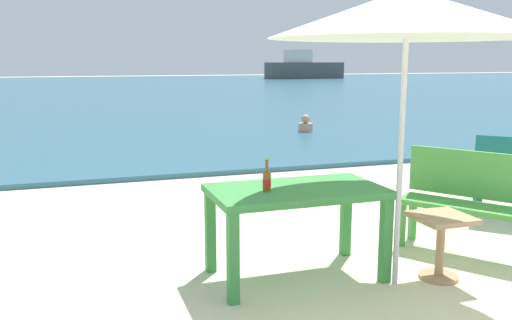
{
  "coord_description": "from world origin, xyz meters",
  "views": [
    {
      "loc": [
        -2.48,
        -3.21,
        1.79
      ],
      "look_at": [
        -0.38,
        3.0,
        0.6
      ],
      "focal_mm": 39.14,
      "sensor_mm": 36.0,
      "label": 1
    }
  ],
  "objects_px": {
    "boat_sailboat": "(303,68)",
    "beer_bottle_amber": "(267,180)",
    "picnic_table_green": "(296,201)",
    "side_table_wood": "(441,237)",
    "patio_umbrella": "(407,14)",
    "bench_green_right": "(469,196)",
    "swimmer_person": "(306,125)"
  },
  "relations": [
    {
      "from": "bench_green_right",
      "to": "boat_sailboat",
      "type": "height_order",
      "value": "boat_sailboat"
    },
    {
      "from": "patio_umbrella",
      "to": "boat_sailboat",
      "type": "distance_m",
      "value": 46.62
    },
    {
      "from": "side_table_wood",
      "to": "swimmer_person",
      "type": "relative_size",
      "value": 1.32
    },
    {
      "from": "picnic_table_green",
      "to": "side_table_wood",
      "type": "height_order",
      "value": "picnic_table_green"
    },
    {
      "from": "beer_bottle_amber",
      "to": "swimmer_person",
      "type": "relative_size",
      "value": 0.65
    },
    {
      "from": "swimmer_person",
      "to": "boat_sailboat",
      "type": "relative_size",
      "value": 0.06
    },
    {
      "from": "picnic_table_green",
      "to": "bench_green_right",
      "type": "relative_size",
      "value": 1.17
    },
    {
      "from": "picnic_table_green",
      "to": "beer_bottle_amber",
      "type": "distance_m",
      "value": 0.34
    },
    {
      "from": "patio_umbrella",
      "to": "bench_green_right",
      "type": "distance_m",
      "value": 1.94
    },
    {
      "from": "patio_umbrella",
      "to": "boat_sailboat",
      "type": "height_order",
      "value": "boat_sailboat"
    },
    {
      "from": "boat_sailboat",
      "to": "patio_umbrella",
      "type": "bearing_deg",
      "value": -112.58
    },
    {
      "from": "patio_umbrella",
      "to": "side_table_wood",
      "type": "xyz_separation_m",
      "value": [
        0.4,
        -0.03,
        -1.76
      ]
    },
    {
      "from": "picnic_table_green",
      "to": "side_table_wood",
      "type": "relative_size",
      "value": 2.59
    },
    {
      "from": "boat_sailboat",
      "to": "beer_bottle_amber",
      "type": "bearing_deg",
      "value": -113.86
    },
    {
      "from": "swimmer_person",
      "to": "boat_sailboat",
      "type": "height_order",
      "value": "boat_sailboat"
    },
    {
      "from": "side_table_wood",
      "to": "bench_green_right",
      "type": "relative_size",
      "value": 0.45
    },
    {
      "from": "beer_bottle_amber",
      "to": "patio_umbrella",
      "type": "xyz_separation_m",
      "value": [
        0.98,
        -0.35,
        1.26
      ]
    },
    {
      "from": "bench_green_right",
      "to": "beer_bottle_amber",
      "type": "bearing_deg",
      "value": -177.56
    },
    {
      "from": "boat_sailboat",
      "to": "side_table_wood",
      "type": "bearing_deg",
      "value": -112.11
    },
    {
      "from": "beer_bottle_amber",
      "to": "patio_umbrella",
      "type": "height_order",
      "value": "patio_umbrella"
    },
    {
      "from": "picnic_table_green",
      "to": "side_table_wood",
      "type": "bearing_deg",
      "value": -20.91
    },
    {
      "from": "side_table_wood",
      "to": "boat_sailboat",
      "type": "xyz_separation_m",
      "value": [
        17.49,
        43.06,
        0.64
      ]
    },
    {
      "from": "picnic_table_green",
      "to": "side_table_wood",
      "type": "distance_m",
      "value": 1.22
    },
    {
      "from": "picnic_table_green",
      "to": "boat_sailboat",
      "type": "relative_size",
      "value": 0.2
    },
    {
      "from": "picnic_table_green",
      "to": "swimmer_person",
      "type": "bearing_deg",
      "value": 65.74
    },
    {
      "from": "picnic_table_green",
      "to": "bench_green_right",
      "type": "bearing_deg",
      "value": 1.47
    },
    {
      "from": "picnic_table_green",
      "to": "bench_green_right",
      "type": "xyz_separation_m",
      "value": [
        1.75,
        0.04,
        -0.11
      ]
    },
    {
      "from": "patio_umbrella",
      "to": "boat_sailboat",
      "type": "xyz_separation_m",
      "value": [
        17.89,
        43.03,
        -1.13
      ]
    },
    {
      "from": "side_table_wood",
      "to": "picnic_table_green",
      "type": "bearing_deg",
      "value": 159.09
    },
    {
      "from": "picnic_table_green",
      "to": "boat_sailboat",
      "type": "xyz_separation_m",
      "value": [
        18.6,
        42.63,
        0.34
      ]
    },
    {
      "from": "picnic_table_green",
      "to": "beer_bottle_amber",
      "type": "bearing_deg",
      "value": -171.35
    },
    {
      "from": "side_table_wood",
      "to": "bench_green_right",
      "type": "xyz_separation_m",
      "value": [
        0.64,
        0.47,
        0.19
      ]
    }
  ]
}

